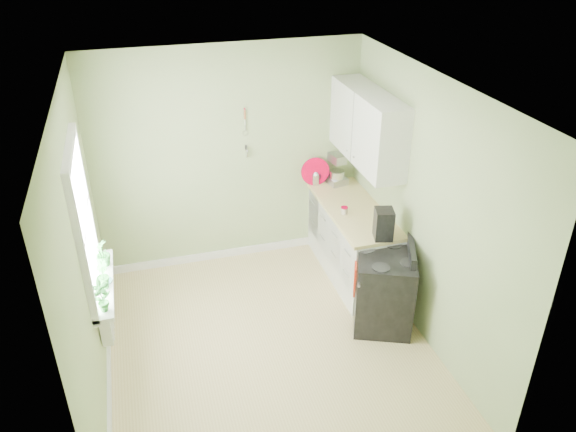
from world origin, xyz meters
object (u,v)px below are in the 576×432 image
object	(u,v)px
stand_mixer	(335,168)
coffee_maker	(383,225)
stove	(384,289)
kettle	(315,178)

from	to	relation	value
stand_mixer	coffee_maker	distance (m)	1.44
stove	stand_mixer	xyz separation A→B (m)	(0.04, 1.69, 0.66)
kettle	stove	bearing A→B (deg)	-82.42
stove	coffee_maker	distance (m)	0.69
stove	kettle	distance (m)	1.78
kettle	coffee_maker	world-z (taller)	coffee_maker
stand_mixer	kettle	distance (m)	0.28
kettle	coffee_maker	bearing A→B (deg)	-79.28
stove	stand_mixer	size ratio (longest dim) A/B	2.23
stove	stand_mixer	world-z (taller)	stand_mixer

